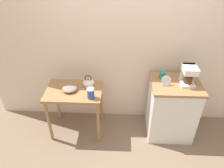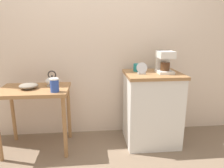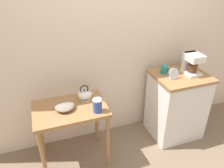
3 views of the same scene
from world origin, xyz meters
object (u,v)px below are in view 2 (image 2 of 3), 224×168
object	(u,v)px
bowl_stoneware	(29,86)
coffee_maker	(165,61)
table_clock	(142,69)
teakettle	(53,81)
mug_tall_green	(164,67)
mug_dark_teal	(137,68)
canister_enamel	(55,85)

from	to	relation	value
bowl_stoneware	coffee_maker	world-z (taller)	coffee_maker
coffee_maker	table_clock	size ratio (longest dim) A/B	1.92
teakettle	mug_tall_green	size ratio (longest dim) A/B	2.47
mug_dark_teal	table_clock	world-z (taller)	table_clock
bowl_stoneware	mug_tall_green	distance (m)	1.67
mug_tall_green	table_clock	xyz separation A→B (m)	(-0.36, -0.25, 0.02)
teakettle	canister_enamel	distance (m)	0.28
bowl_stoneware	mug_tall_green	bearing A→B (deg)	7.84
teakettle	mug_tall_green	world-z (taller)	mug_tall_green
canister_enamel	mug_dark_teal	bearing A→B (deg)	17.57
canister_enamel	mug_tall_green	world-z (taller)	mug_tall_green
mug_tall_green	coffee_maker	bearing A→B (deg)	-110.15
mug_dark_teal	bowl_stoneware	bearing A→B (deg)	-173.35
canister_enamel	mug_tall_green	bearing A→B (deg)	15.97
bowl_stoneware	teakettle	size ratio (longest dim) A/B	1.08
teakettle	table_clock	distance (m)	1.07
coffee_maker	teakettle	bearing A→B (deg)	176.60
mug_tall_green	mug_dark_teal	xyz separation A→B (m)	(-0.38, -0.08, 0.01)
canister_enamel	table_clock	bearing A→B (deg)	7.83
bowl_stoneware	coffee_maker	bearing A→B (deg)	1.51
mug_tall_green	mug_dark_teal	world-z (taller)	mug_dark_teal
teakettle	canister_enamel	world-z (taller)	teakettle
canister_enamel	mug_tall_green	distance (m)	1.39
teakettle	canister_enamel	bearing A→B (deg)	-76.06
canister_enamel	coffee_maker	size ratio (longest dim) A/B	0.57
table_clock	mug_tall_green	bearing A→B (deg)	34.82
bowl_stoneware	canister_enamel	world-z (taller)	canister_enamel
coffee_maker	mug_tall_green	bearing A→B (deg)	69.85
canister_enamel	table_clock	xyz separation A→B (m)	(0.98, 0.13, 0.13)
bowl_stoneware	coffee_maker	size ratio (longest dim) A/B	0.80
bowl_stoneware	canister_enamel	distance (m)	0.35
canister_enamel	table_clock	world-z (taller)	table_clock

